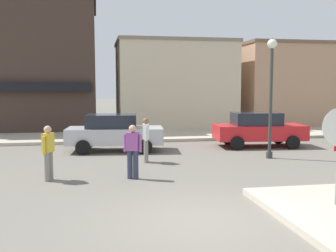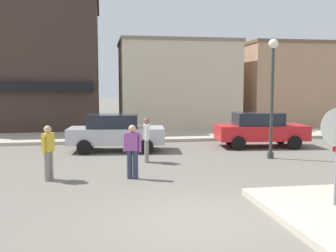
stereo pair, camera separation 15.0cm
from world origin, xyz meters
The scene contains 11 objects.
ground_plane centered at (0.00, 0.00, 0.00)m, with size 160.00×160.00×0.00m, color #6B665B.
kerb_far centered at (0.00, 13.31, 0.07)m, with size 80.00×4.00×0.15m, color #B7AD99.
lamp_post centered at (4.34, 6.36, 2.96)m, with size 0.36×0.36×4.54m.
parked_car_nearest centered at (-1.42, 9.09, 0.81)m, with size 4.15×2.17×1.56m.
parked_car_second centered at (5.07, 9.15, 0.81)m, with size 4.13×2.14×1.56m.
pedestrian_crossing_near centered at (-0.41, 6.38, 0.87)m, with size 0.26×0.56×1.61m.
pedestrian_crossing_far centered at (-3.53, 4.14, 0.87)m, with size 0.35×0.54×1.61m.
pedestrian_kerb_side centered at (-1.11, 3.93, 0.87)m, with size 0.55×0.33×1.61m.
building_corner_shop centered at (-7.00, 20.01, 4.27)m, with size 9.89×9.91×8.53m.
building_storefront_left_near centered at (2.82, 17.57, 2.80)m, with size 7.38×5.17×5.59m.
building_storefront_left_mid centered at (10.18, 18.82, 2.81)m, with size 5.69×7.28×5.61m.
Camera 1 is at (-2.12, -7.53, 2.74)m, focal length 42.00 mm.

